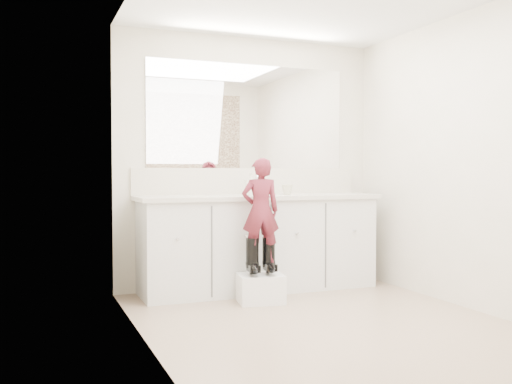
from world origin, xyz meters
name	(u,v)px	position (x,y,z in m)	size (l,w,h in m)	color
floor	(322,322)	(0.00, 0.00, 0.00)	(3.00, 3.00, 0.00)	#957962
wall_back	(249,162)	(0.00, 1.50, 1.20)	(2.60, 2.60, 0.00)	beige
wall_front	(472,152)	(0.00, -1.50, 1.20)	(2.60, 2.60, 0.00)	beige
wall_left	(144,157)	(-1.30, 0.00, 1.20)	(3.00, 3.00, 0.00)	beige
wall_right	(464,160)	(1.30, 0.00, 1.20)	(3.00, 3.00, 0.00)	beige
vanity_cabinet	(259,245)	(0.00, 1.23, 0.42)	(2.20, 0.55, 0.85)	silver
countertop	(260,197)	(0.00, 1.21, 0.87)	(2.28, 0.58, 0.04)	beige
backsplash	(249,181)	(0.00, 1.49, 1.02)	(2.28, 0.03, 0.25)	beige
mirror	(249,117)	(0.00, 1.49, 1.64)	(2.00, 0.02, 1.00)	white
dot_panel	(472,59)	(0.00, -1.49, 1.65)	(2.00, 0.01, 1.20)	#472819
faucet	(253,189)	(0.00, 1.38, 0.94)	(0.08, 0.08, 0.10)	silver
cup	(287,190)	(0.26, 1.16, 0.94)	(0.10, 0.10, 0.10)	beige
soap_bottle	(251,184)	(-0.10, 1.20, 0.99)	(0.09, 0.09, 0.21)	white
step_stool	(261,288)	(-0.18, 0.75, 0.12)	(0.37, 0.31, 0.24)	white
boot_left	(252,256)	(-0.26, 0.75, 0.39)	(0.11, 0.21, 0.31)	black
boot_right	(269,256)	(-0.11, 0.75, 0.39)	(0.11, 0.21, 0.31)	black
toddler	(261,210)	(-0.18, 0.75, 0.78)	(0.32, 0.21, 0.88)	#A53248
toothbrush	(268,197)	(-0.11, 0.75, 0.89)	(0.01, 0.01, 0.14)	#DD569D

